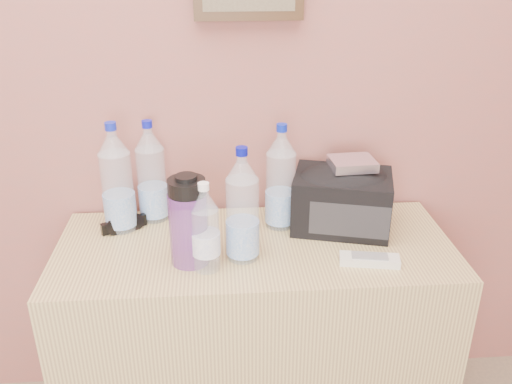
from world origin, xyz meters
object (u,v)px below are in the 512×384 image
(nalgene_bottle, at_px, (188,220))
(toiletry_bag, at_px, (342,198))
(dresser, at_px, (255,342))
(foil_packet, at_px, (352,163))
(pet_large_a, at_px, (117,184))
(ac_remote, at_px, (369,260))
(pet_large_d, at_px, (242,211))
(sunglasses, at_px, (124,224))
(pet_large_b, at_px, (152,177))
(pet_large_c, at_px, (281,182))
(pet_small, at_px, (206,232))

(nalgene_bottle, relative_size, toiletry_bag, 0.90)
(dresser, relative_size, foil_packet, 8.92)
(pet_large_a, bearing_deg, ac_remote, -19.88)
(pet_large_d, height_order, toiletry_bag, pet_large_d)
(nalgene_bottle, distance_m, sunglasses, 0.30)
(pet_large_a, relative_size, toiletry_bag, 1.18)
(dresser, bearing_deg, pet_large_d, -120.72)
(pet_large_b, relative_size, foil_packet, 2.50)
(pet_large_a, distance_m, ac_remote, 0.74)
(foil_packet, bearing_deg, ac_remote, -87.27)
(pet_large_b, bearing_deg, sunglasses, -140.09)
(pet_large_a, height_order, pet_large_c, pet_large_a)
(dresser, distance_m, pet_large_b, 0.60)
(pet_large_d, bearing_deg, pet_large_b, 136.18)
(dresser, bearing_deg, pet_large_c, 53.23)
(ac_remote, height_order, toiletry_bag, toiletry_bag)
(dresser, relative_size, ac_remote, 7.11)
(pet_large_c, relative_size, pet_large_d, 1.00)
(foil_packet, bearing_deg, sunglasses, 177.81)
(pet_large_d, relative_size, pet_small, 1.30)
(dresser, xyz_separation_m, nalgene_bottle, (-0.18, -0.07, 0.47))
(pet_small, bearing_deg, toiletry_bag, 26.78)
(dresser, relative_size, pet_large_c, 3.53)
(toiletry_bag, bearing_deg, foil_packet, 16.57)
(pet_large_d, height_order, pet_small, pet_large_d)
(pet_small, relative_size, ac_remote, 1.55)
(ac_remote, bearing_deg, sunglasses, 171.04)
(pet_large_a, bearing_deg, nalgene_bottle, -43.62)
(pet_large_a, height_order, ac_remote, pet_large_a)
(sunglasses, distance_m, toiletry_bag, 0.65)
(sunglasses, bearing_deg, pet_large_a, 98.86)
(pet_large_b, distance_m, pet_small, 0.34)
(ac_remote, bearing_deg, pet_large_a, 170.46)
(pet_large_a, height_order, toiletry_bag, pet_large_a)
(pet_large_a, height_order, pet_small, pet_large_a)
(dresser, height_order, pet_large_d, pet_large_d)
(pet_large_c, xyz_separation_m, pet_large_d, (-0.12, -0.17, -0.00))
(dresser, bearing_deg, foil_packet, 17.43)
(pet_large_b, bearing_deg, pet_small, -61.31)
(pet_small, xyz_separation_m, foil_packet, (0.42, 0.20, 0.09))
(dresser, relative_size, sunglasses, 8.27)
(dresser, distance_m, toiletry_bag, 0.52)
(dresser, bearing_deg, nalgene_bottle, -157.27)
(pet_large_a, bearing_deg, pet_large_b, 33.23)
(pet_large_a, bearing_deg, toiletry_bag, -3.22)
(pet_large_d, bearing_deg, dresser, 59.28)
(nalgene_bottle, xyz_separation_m, ac_remote, (0.47, -0.05, -0.11))
(pet_large_c, bearing_deg, foil_packet, -6.21)
(sunglasses, bearing_deg, ac_remote, -46.06)
(dresser, xyz_separation_m, pet_large_b, (-0.30, 0.18, 0.49))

